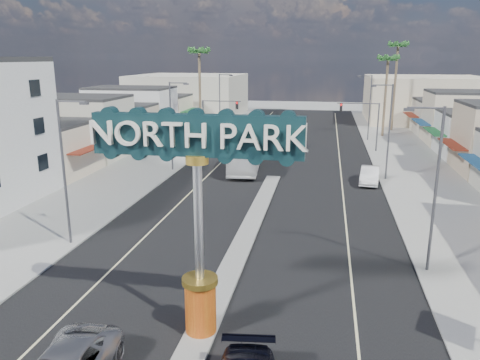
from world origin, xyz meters
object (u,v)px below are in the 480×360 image
at_px(streetlight_l_near, 66,166).
at_px(streetlight_l_far, 221,102).
at_px(car_parked_right, 370,175).
at_px(palm_left_far, 199,56).
at_px(city_bus, 246,153).
at_px(palm_right_far, 398,50).
at_px(streetlight_l_mid, 172,122).
at_px(streetlight_r_far, 369,104).
at_px(traffic_signal_right, 363,117).
at_px(streetlight_r_mid, 388,127).
at_px(palm_right_mid, 388,63).
at_px(gateway_sign, 198,201).
at_px(traffic_signal_left, 217,114).
at_px(streetlight_r_near, 433,182).

relative_size(streetlight_l_near, streetlight_l_far, 1.00).
bearing_deg(car_parked_right, palm_left_far, 142.87).
height_order(palm_left_far, city_bus, palm_left_far).
bearing_deg(palm_right_far, palm_left_far, -156.80).
xyz_separation_m(streetlight_l_near, streetlight_l_far, (0.00, 42.00, 0.00)).
height_order(streetlight_l_mid, car_parked_right, streetlight_l_mid).
distance_m(streetlight_r_far, palm_right_far, 13.21).
bearing_deg(streetlight_l_far, palm_left_far, -142.08).
relative_size(traffic_signal_right, streetlight_l_mid, 0.67).
height_order(streetlight_r_mid, palm_right_mid, palm_right_mid).
xyz_separation_m(palm_right_mid, car_parked_right, (-4.00, -27.49, -9.83)).
xyz_separation_m(gateway_sign, palm_left_far, (-13.00, 48.02, 5.57)).
distance_m(streetlight_l_near, streetlight_l_far, 42.00).
height_order(streetlight_r_far, palm_right_mid, palm_right_mid).
bearing_deg(traffic_signal_left, streetlight_l_near, -92.10).
bearing_deg(palm_left_far, streetlight_r_far, 4.88).
height_order(streetlight_r_far, palm_left_far, palm_left_far).
bearing_deg(traffic_signal_left, traffic_signal_right, 0.00).
distance_m(gateway_sign, palm_left_far, 50.06).
bearing_deg(streetlight_r_far, streetlight_r_mid, -90.00).
relative_size(streetlight_l_far, palm_right_far, 0.64).
relative_size(gateway_sign, streetlight_r_mid, 1.02).
distance_m(gateway_sign, streetlight_l_far, 51.10).
relative_size(streetlight_l_mid, streetlight_r_far, 1.00).
xyz_separation_m(streetlight_l_mid, streetlight_r_far, (20.87, 22.00, 0.00)).
height_order(traffic_signal_right, streetlight_l_near, streetlight_l_near).
bearing_deg(gateway_sign, streetlight_l_mid, 110.42).
xyz_separation_m(streetlight_r_far, car_parked_right, (-1.43, -23.49, -4.30)).
distance_m(traffic_signal_right, streetlight_r_far, 8.14).
xyz_separation_m(traffic_signal_right, streetlight_r_far, (1.25, 8.01, 0.79)).
bearing_deg(palm_right_mid, palm_left_far, -167.01).
height_order(traffic_signal_left, streetlight_r_far, streetlight_r_far).
xyz_separation_m(streetlight_r_near, city_bus, (-13.78, 22.42, -3.41)).
bearing_deg(streetlight_r_near, traffic_signal_right, 92.10).
relative_size(traffic_signal_right, streetlight_r_near, 0.67).
xyz_separation_m(palm_right_mid, city_bus, (-16.35, -23.58, -8.95)).
height_order(traffic_signal_left, streetlight_l_mid, streetlight_l_mid).
relative_size(streetlight_l_mid, palm_left_far, 0.69).
bearing_deg(streetlight_l_near, streetlight_l_far, 90.00).
height_order(palm_left_far, car_parked_right, palm_left_far).
xyz_separation_m(streetlight_r_mid, streetlight_r_far, (0.00, 22.00, 0.00)).
distance_m(gateway_sign, palm_right_far, 62.20).
relative_size(traffic_signal_left, streetlight_l_near, 0.67).
bearing_deg(streetlight_l_mid, streetlight_r_far, 46.52).
height_order(streetlight_l_near, streetlight_r_mid, same).
bearing_deg(palm_right_mid, car_parked_right, -98.28).
height_order(streetlight_r_near, palm_left_far, palm_left_far).
relative_size(streetlight_l_mid, palm_right_mid, 0.74).
bearing_deg(streetlight_l_near, traffic_signal_left, 87.90).
distance_m(streetlight_l_far, palm_right_mid, 24.41).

